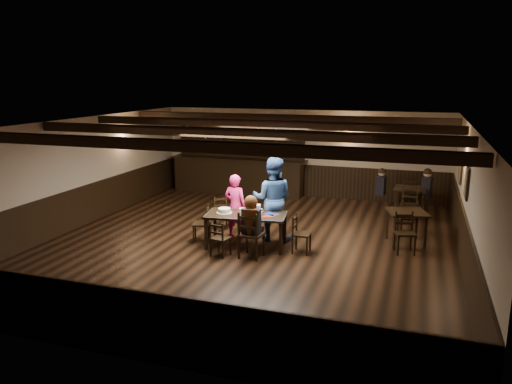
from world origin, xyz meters
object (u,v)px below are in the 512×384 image
(chair_near_left, at_px, (219,236))
(chair_near_right, at_px, (250,232))
(dining_table, at_px, (246,217))
(cake, at_px, (224,211))
(man_blue, at_px, (273,199))
(woman_pink, at_px, (235,206))
(bar_counter, at_px, (239,171))

(chair_near_left, xyz_separation_m, chair_near_right, (0.65, 0.10, 0.13))
(dining_table, relative_size, cake, 5.38)
(chair_near_left, xyz_separation_m, man_blue, (0.73, 1.47, 0.51))
(man_blue, bearing_deg, dining_table, 52.94)
(dining_table, height_order, chair_near_right, chair_near_right)
(cake, bearing_deg, dining_table, 6.95)
(chair_near_left, relative_size, woman_pink, 0.51)
(cake, bearing_deg, woman_pink, 86.69)
(woman_pink, bearing_deg, chair_near_right, 129.29)
(man_blue, height_order, cake, man_blue)
(dining_table, relative_size, bar_counter, 0.42)
(chair_near_left, relative_size, bar_counter, 0.17)
(chair_near_right, distance_m, man_blue, 1.43)
(man_blue, bearing_deg, cake, 32.93)
(chair_near_right, relative_size, bar_counter, 0.22)
(chair_near_left, bearing_deg, man_blue, 63.67)
(chair_near_right, xyz_separation_m, bar_counter, (-2.32, 5.62, 0.15))
(chair_near_left, height_order, woman_pink, woman_pink)
(man_blue, xyz_separation_m, cake, (-0.88, -0.76, -0.16))
(man_blue, xyz_separation_m, bar_counter, (-2.40, 4.25, -0.24))
(chair_near_right, xyz_separation_m, woman_pink, (-0.77, 1.22, 0.18))
(woman_pink, xyz_separation_m, man_blue, (0.85, 0.16, 0.21))
(cake, bearing_deg, man_blue, 40.54)
(chair_near_right, bearing_deg, dining_table, 114.83)
(chair_near_left, bearing_deg, cake, 102.29)
(dining_table, xyz_separation_m, chair_near_right, (0.31, -0.68, -0.11))
(dining_table, bearing_deg, woman_pink, 130.32)
(chair_near_left, xyz_separation_m, woman_pink, (-0.12, 1.31, 0.31))
(woman_pink, relative_size, man_blue, 0.79)
(dining_table, xyz_separation_m, bar_counter, (-2.01, 4.94, 0.04))
(man_blue, height_order, bar_counter, bar_counter)
(chair_near_right, bearing_deg, chair_near_left, -171.34)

